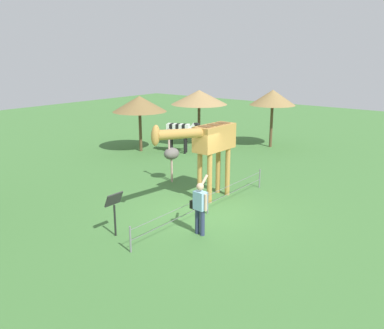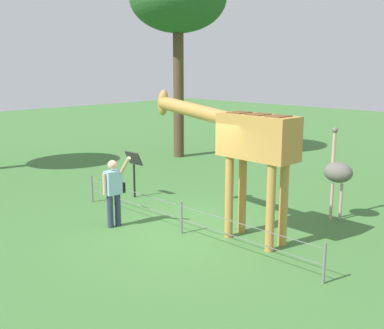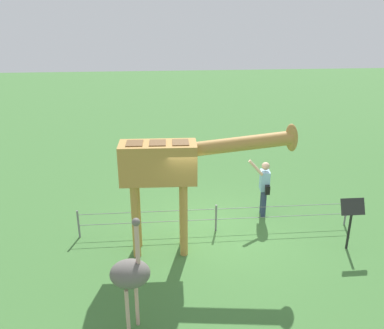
{
  "view_description": "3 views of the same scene",
  "coord_description": "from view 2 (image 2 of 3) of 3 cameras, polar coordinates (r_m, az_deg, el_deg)",
  "views": [
    {
      "loc": [
        10.39,
        7.68,
        5.17
      ],
      "look_at": [
        0.0,
        -0.47,
        1.58
      ],
      "focal_mm": 38.52,
      "sensor_mm": 36.0,
      "label": 1
    },
    {
      "loc": [
        -7.1,
        7.11,
        3.71
      ],
      "look_at": [
        -0.5,
        0.36,
        1.68
      ],
      "focal_mm": 43.78,
      "sensor_mm": 36.0,
      "label": 2
    },
    {
      "loc": [
        -1.45,
        -8.97,
        5.43
      ],
      "look_at": [
        -0.6,
        0.48,
        1.77
      ],
      "focal_mm": 37.74,
      "sensor_mm": 36.0,
      "label": 3
    }
  ],
  "objects": [
    {
      "name": "info_sign",
      "position": [
        13.23,
        -7.1,
        0.0
      ],
      "size": [
        0.56,
        0.21,
        1.32
      ],
      "color": "black",
      "rests_on": "ground_plane"
    },
    {
      "name": "ostrich",
      "position": [
        11.7,
        17.35,
        -0.93
      ],
      "size": [
        0.7,
        0.56,
        2.25
      ],
      "color": "#CC9E93",
      "rests_on": "ground_plane"
    },
    {
      "name": "wire_fence",
      "position": [
        10.45,
        -1.3,
        -6.3
      ],
      "size": [
        7.05,
        0.05,
        0.75
      ],
      "color": "slate",
      "rests_on": "ground_plane"
    },
    {
      "name": "giraffe",
      "position": [
        9.89,
        6.34,
        2.93
      ],
      "size": [
        4.0,
        0.75,
        3.11
      ],
      "color": "#BC8942",
      "rests_on": "ground_plane"
    },
    {
      "name": "visitor",
      "position": [
        10.9,
        -9.5,
        -2.96
      ],
      "size": [
        0.66,
        0.59,
        1.71
      ],
      "color": "navy",
      "rests_on": "ground_plane"
    },
    {
      "name": "ground_plane",
      "position": [
        10.71,
        -0.57,
        -8.13
      ],
      "size": [
        60.0,
        60.0,
        0.0
      ],
      "primitive_type": "plane",
      "color": "#427538"
    },
    {
      "name": "tree_east",
      "position": [
        18.99,
        -1.72,
        19.38
      ],
      "size": [
        3.74,
        3.74,
        7.5
      ],
      "color": "brown",
      "rests_on": "ground_plane"
    }
  ]
}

